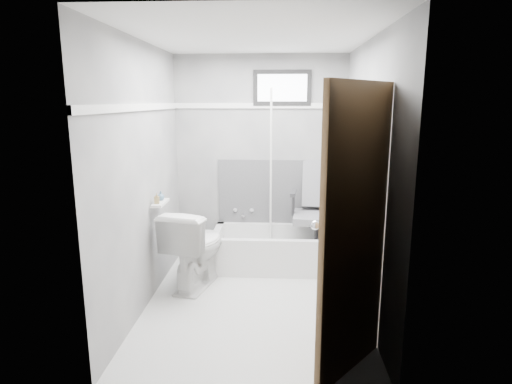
# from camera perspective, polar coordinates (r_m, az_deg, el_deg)

# --- Properties ---
(floor) EXTENTS (2.60, 2.60, 0.00)m
(floor) POSITION_cam_1_polar(r_m,az_deg,el_deg) (4.19, -0.26, -14.54)
(floor) COLOR silver
(floor) RESTS_ON ground
(ceiling) EXTENTS (2.60, 2.60, 0.00)m
(ceiling) POSITION_cam_1_polar(r_m,az_deg,el_deg) (3.78, -0.30, 20.05)
(ceiling) COLOR silver
(ceiling) RESTS_ON floor
(wall_back) EXTENTS (2.00, 0.02, 2.40)m
(wall_back) POSITION_cam_1_polar(r_m,az_deg,el_deg) (5.09, 0.57, 4.43)
(wall_back) COLOR slate
(wall_back) RESTS_ON floor
(wall_front) EXTENTS (2.00, 0.02, 2.40)m
(wall_front) POSITION_cam_1_polar(r_m,az_deg,el_deg) (2.54, -1.98, -3.34)
(wall_front) COLOR slate
(wall_front) RESTS_ON floor
(wall_left) EXTENTS (0.02, 2.60, 2.40)m
(wall_left) POSITION_cam_1_polar(r_m,az_deg,el_deg) (3.99, -14.79, 1.92)
(wall_left) COLOR slate
(wall_left) RESTS_ON floor
(wall_right) EXTENTS (0.02, 2.60, 2.40)m
(wall_right) POSITION_cam_1_polar(r_m,az_deg,el_deg) (3.88, 14.65, 1.65)
(wall_right) COLOR slate
(wall_right) RESTS_ON floor
(bathtub) EXTENTS (1.50, 0.70, 0.42)m
(bathtub) POSITION_cam_1_polar(r_m,az_deg,el_deg) (4.95, 3.04, -7.59)
(bathtub) COLOR silver
(bathtub) RESTS_ON floor
(office_chair) EXTENTS (0.68, 0.68, 1.09)m
(office_chair) POSITION_cam_1_polar(r_m,az_deg,el_deg) (4.88, 8.21, -2.43)
(office_chair) COLOR #5B5B5F
(office_chair) RESTS_ON bathtub
(toilet) EXTENTS (0.65, 0.91, 0.81)m
(toilet) POSITION_cam_1_polar(r_m,az_deg,el_deg) (4.45, -8.03, -7.32)
(toilet) COLOR white
(toilet) RESTS_ON floor
(door) EXTENTS (0.78, 0.78, 2.00)m
(door) POSITION_cam_1_polar(r_m,az_deg,el_deg) (2.72, 19.34, -7.40)
(door) COLOR brown
(door) RESTS_ON floor
(window) EXTENTS (0.66, 0.04, 0.40)m
(window) POSITION_cam_1_polar(r_m,az_deg,el_deg) (5.02, 3.51, 13.69)
(window) COLOR black
(window) RESTS_ON wall_back
(backerboard) EXTENTS (1.50, 0.02, 0.78)m
(backerboard) POSITION_cam_1_polar(r_m,az_deg,el_deg) (5.14, 3.34, -0.03)
(backerboard) COLOR #4C4C4F
(backerboard) RESTS_ON wall_back
(trim_back) EXTENTS (2.00, 0.02, 0.06)m
(trim_back) POSITION_cam_1_polar(r_m,az_deg,el_deg) (5.03, 0.58, 11.43)
(trim_back) COLOR white
(trim_back) RESTS_ON wall_back
(trim_left) EXTENTS (0.02, 2.60, 0.06)m
(trim_left) POSITION_cam_1_polar(r_m,az_deg,el_deg) (3.93, -15.09, 10.86)
(trim_left) COLOR white
(trim_left) RESTS_ON wall_left
(pole) EXTENTS (0.02, 0.32, 1.93)m
(pole) POSITION_cam_1_polar(r_m,az_deg,el_deg) (4.87, 2.00, 2.30)
(pole) COLOR white
(pole) RESTS_ON bathtub
(shelf) EXTENTS (0.10, 0.32, 0.02)m
(shelf) POSITION_cam_1_polar(r_m,az_deg,el_deg) (4.27, -12.63, -1.43)
(shelf) COLOR silver
(shelf) RESTS_ON wall_left
(soap_bottle_a) EXTENTS (0.05, 0.05, 0.10)m
(soap_bottle_a) POSITION_cam_1_polar(r_m,az_deg,el_deg) (4.18, -13.09, -0.81)
(soap_bottle_a) COLOR olive
(soap_bottle_a) RESTS_ON shelf
(soap_bottle_b) EXTENTS (0.10, 0.10, 0.09)m
(soap_bottle_b) POSITION_cam_1_polar(r_m,az_deg,el_deg) (4.32, -12.58, -0.47)
(soap_bottle_b) COLOR #486A84
(soap_bottle_b) RESTS_ON shelf
(faucet) EXTENTS (0.26, 0.10, 0.16)m
(faucet) POSITION_cam_1_polar(r_m,az_deg,el_deg) (5.20, -1.67, -2.72)
(faucet) COLOR silver
(faucet) RESTS_ON wall_back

